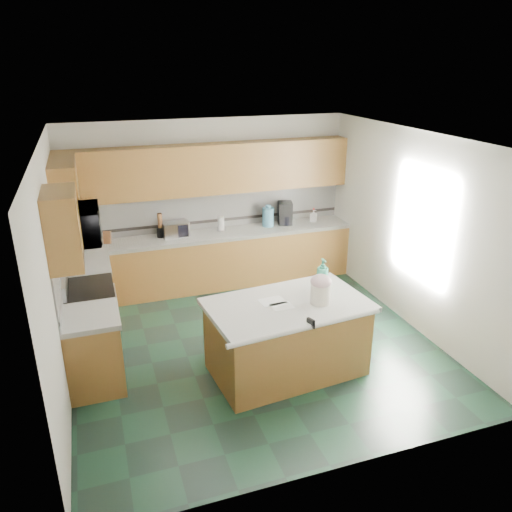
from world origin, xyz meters
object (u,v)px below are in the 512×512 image
island_base (287,340)px  knife_block (107,237)px  treat_jar (320,293)px  coffee_maker (285,213)px  toaster_oven (175,229)px  island_top (288,305)px  soap_bottle_island (322,275)px

island_base → knife_block: (-1.85, 2.73, 0.59)m
treat_jar → coffee_maker: size_ratio=0.61×
toaster_oven → coffee_maker: bearing=-4.2°
island_base → island_top: bearing=174.4°
island_base → coffee_maker: size_ratio=4.53×
island_base → coffee_maker: 3.04m
treat_jar → knife_block: (-2.21, 2.85, -0.02)m
island_base → coffee_maker: coffee_maker is taller
knife_block → coffee_maker: (2.92, 0.03, 0.10)m
soap_bottle_island → toaster_oven: (-1.32, 2.56, -0.09)m
island_base → treat_jar: size_ratio=7.41×
island_top → soap_bottle_island: size_ratio=4.49×
island_base → coffee_maker: (1.07, 2.76, 0.68)m
soap_bottle_island → coffee_maker: soap_bottle_island is taller
island_top → toaster_oven: 2.86m
knife_block → island_base: bearing=-41.5°
island_base → knife_block: knife_block is taller
island_top → toaster_oven: (-0.81, 2.73, 0.15)m
soap_bottle_island → island_top: bearing=-158.2°
treat_jar → soap_bottle_island: soap_bottle_island is taller
treat_jar → knife_block: treat_jar is taller
toaster_oven → treat_jar: bearing=-72.9°
soap_bottle_island → knife_block: soap_bottle_island is taller
island_base → soap_bottle_island: bearing=13.1°
island_top → soap_bottle_island: bearing=13.1°
island_base → coffee_maker: bearing=63.2°
knife_block → toaster_oven: size_ratio=0.47×
treat_jar → toaster_oven: size_ratio=0.58×
island_base → toaster_oven: toaster_oven is taller
island_base → treat_jar: 0.71m
soap_bottle_island → toaster_oven: size_ratio=1.00×
soap_bottle_island → coffee_maker: size_ratio=1.07×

